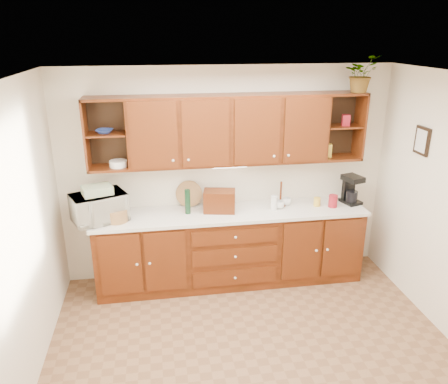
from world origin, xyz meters
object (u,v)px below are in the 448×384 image
object	(u,v)px
microwave	(99,207)
potted_plant	(361,74)
coffee_maker	(351,190)
bread_box	(219,201)

from	to	relation	value
microwave	potted_plant	distance (m)	3.32
coffee_maker	potted_plant	distance (m)	1.39
microwave	coffee_maker	bearing A→B (deg)	-21.99
coffee_maker	microwave	bearing A→B (deg)	164.64
microwave	bread_box	bearing A→B (deg)	-21.06
bread_box	coffee_maker	xyz separation A→B (m)	(1.65, 0.03, 0.04)
microwave	coffee_maker	size ratio (longest dim) A/B	1.63
coffee_maker	potted_plant	xyz separation A→B (m)	(-0.02, 0.03, 1.39)
microwave	coffee_maker	distance (m)	3.03
bread_box	coffee_maker	size ratio (longest dim) A/B	1.04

